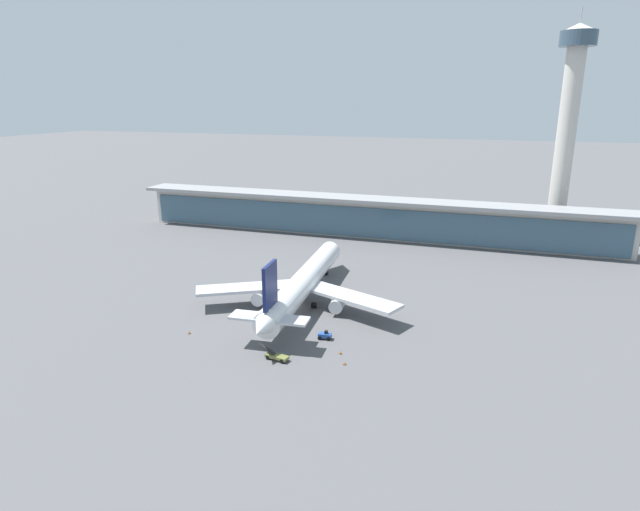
# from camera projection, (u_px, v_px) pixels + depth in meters

# --- Properties ---
(ground_plane) EXTENTS (1200.00, 1200.00, 0.00)m
(ground_plane) POSITION_uv_depth(u_px,v_px,m) (297.00, 307.00, 134.44)
(ground_plane) COLOR #515154
(airliner_on_stand) EXTENTS (52.31, 68.21, 18.15)m
(airliner_on_stand) POSITION_uv_depth(u_px,v_px,m) (303.00, 283.00, 134.47)
(airliner_on_stand) COLOR white
(airliner_on_stand) RESTS_ON ground
(service_truck_near_nose_blue) EXTENTS (3.02, 2.00, 2.05)m
(service_truck_near_nose_blue) POSITION_uv_depth(u_px,v_px,m) (325.00, 335.00, 116.15)
(service_truck_near_nose_blue) COLOR #234C9E
(service_truck_near_nose_blue) RESTS_ON ground
(service_truck_under_wing_olive) EXTENTS (6.94, 2.67, 2.70)m
(service_truck_under_wing_olive) POSITION_uv_depth(u_px,v_px,m) (276.00, 356.00, 107.05)
(service_truck_under_wing_olive) COLOR olive
(service_truck_under_wing_olive) RESTS_ON ground
(service_truck_mid_apron_olive) EXTENTS (2.67, 3.29, 2.05)m
(service_truck_mid_apron_olive) POSITION_uv_depth(u_px,v_px,m) (267.00, 294.00, 140.47)
(service_truck_mid_apron_olive) COLOR olive
(service_truck_mid_apron_olive) RESTS_ON ground
(terminal_building) EXTENTS (183.60, 12.80, 15.20)m
(terminal_building) POSITION_uv_depth(u_px,v_px,m) (368.00, 216.00, 200.27)
(terminal_building) COLOR beige
(terminal_building) RESTS_ON ground
(control_tower) EXTENTS (12.00, 12.00, 79.58)m
(control_tower) POSITION_uv_depth(u_px,v_px,m) (568.00, 120.00, 185.76)
(control_tower) COLOR beige
(control_tower) RESTS_ON ground
(safety_cone_alpha) EXTENTS (0.62, 0.62, 0.70)m
(safety_cone_alpha) POSITION_uv_depth(u_px,v_px,m) (189.00, 332.00, 118.98)
(safety_cone_alpha) COLOR orange
(safety_cone_alpha) RESTS_ON ground
(safety_cone_bravo) EXTENTS (0.62, 0.62, 0.70)m
(safety_cone_bravo) POSITION_uv_depth(u_px,v_px,m) (345.00, 363.00, 105.15)
(safety_cone_bravo) COLOR orange
(safety_cone_bravo) RESTS_ON ground
(safety_cone_charlie) EXTENTS (0.62, 0.62, 0.70)m
(safety_cone_charlie) POSITION_uv_depth(u_px,v_px,m) (340.00, 352.00, 109.59)
(safety_cone_charlie) COLOR orange
(safety_cone_charlie) RESTS_ON ground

